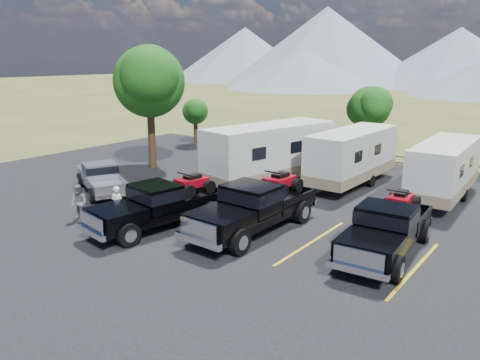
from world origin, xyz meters
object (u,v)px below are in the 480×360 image
Objects in this scene: rig_center at (255,206)px; trailer_right at (444,170)px; trailer_left at (270,154)px; rig_left at (161,204)px; trailer_center at (352,157)px; person_b at (79,203)px; tree_big_nw at (149,82)px; person_a at (117,204)px; pickup_silver at (101,178)px; rig_right at (387,227)px.

rig_center is 10.66m from trailer_right.
trailer_right is (8.48, 3.13, -0.26)m from trailer_left.
rig_left is at bearing -128.79° from trailer_right.
trailer_center is 5.47× the size of person_b.
tree_big_nw is 9.39m from trailer_left.
person_a is at bearing 22.58° from person_b.
trailer_right reaches higher than rig_left.
trailer_left reaches higher than trailer_right.
tree_big_nw is 7.70m from pickup_silver.
rig_right reaches higher than pickup_silver.
rig_left is 11.82m from trailer_center.
rig_left reaches higher than person_a.
rig_left is 1.03× the size of rig_right.
trailer_left is at bearing 161.08° from pickup_silver.
rig_center reaches higher than pickup_silver.
trailer_left is at bearing 63.68° from person_b.
trailer_left is (0.02, 8.27, 0.78)m from rig_left.
pickup_silver is at bearing -179.10° from rig_right.
trailer_center is at bearing 17.80° from tree_big_nw.
trailer_right is 17.73m from person_b.
rig_left is 3.83m from person_b.
trailer_left is at bearing 98.91° from rig_left.
rig_right reaches higher than person_a.
tree_big_nw is 4.78× the size of person_b.
trailer_right is (-0.20, 8.35, 0.53)m from rig_right.
rig_right reaches higher than person_b.
trailer_right is at bearing 32.54° from trailer_left.
rig_right is 3.93× the size of person_b.
rig_right is 1.15× the size of pickup_silver.
rig_center is at bearing -89.69° from trailer_center.
person_a reaches higher than person_b.
rig_right is 0.65× the size of trailer_left.
trailer_left reaches higher than rig_right.
trailer_right is at bearing -147.57° from person_a.
person_a is (4.44, -2.46, -0.01)m from pickup_silver.
rig_right is at bearing -177.16° from person_a.
trailer_left is (-8.68, 5.22, 0.79)m from rig_right.
trailer_right is at bearing 148.26° from pickup_silver.
trailer_left is 6.08× the size of person_b.
person_a is at bearing -164.39° from rig_right.
person_a is at bearing -147.80° from rig_left.
tree_big_nw is 13.36m from trailer_center.
trailer_center is 13.27m from person_a.
trailer_center is at bearing 158.84° from pickup_silver.
trailer_center is 1.61× the size of pickup_silver.
pickup_silver is (-15.03, -1.39, -0.18)m from rig_right.
trailer_left is at bearing 6.23° from tree_big_nw.
tree_big_nw is 1.22× the size of rig_right.
tree_big_nw is at bearing 148.40° from rig_left.
pickup_silver is 5.08m from person_a.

